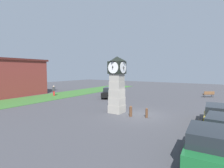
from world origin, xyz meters
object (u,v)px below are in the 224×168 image
object	(u,v)px
car_by_building	(218,115)
car_far_lot	(110,92)
clock_tower	(117,84)
pedestrian_near_bench	(54,90)
bollard_near_tower	(131,111)
car_navy_sedan	(209,146)
car_near_tower	(222,128)
bench	(209,94)
bollard_mid_row	(147,113)

from	to	relation	value
car_by_building	car_far_lot	distance (m)	15.30
clock_tower	car_far_lot	world-z (taller)	clock_tower
car_far_lot	pedestrian_near_bench	size ratio (longest dim) A/B	2.81
bollard_near_tower	car_navy_sedan	bearing A→B (deg)	-128.96
pedestrian_near_bench	car_near_tower	bearing A→B (deg)	-105.31
car_far_lot	pedestrian_near_bench	distance (m)	8.92
car_far_lot	car_near_tower	bearing A→B (deg)	-124.06
car_near_tower	bench	size ratio (longest dim) A/B	2.71
bollard_mid_row	car_navy_sedan	bearing A→B (deg)	-137.69
car_navy_sedan	clock_tower	bearing A→B (deg)	54.99
bench	pedestrian_near_bench	distance (m)	23.54
car_far_lot	bench	distance (m)	14.72
bench	car_far_lot	bearing A→B (deg)	123.86
clock_tower	bollard_near_tower	world-z (taller)	clock_tower
clock_tower	car_navy_sedan	size ratio (longest dim) A/B	1.33
pedestrian_near_bench	bollard_mid_row	bearing A→B (deg)	-103.03
car_by_building	pedestrian_near_bench	world-z (taller)	pedestrian_near_bench
bollard_mid_row	car_navy_sedan	distance (m)	7.49
pedestrian_near_bench	car_far_lot	bearing A→B (deg)	-67.28
car_near_tower	pedestrian_near_bench	size ratio (longest dim) A/B	2.68
car_far_lot	bench	world-z (taller)	car_far_lot
bollard_mid_row	car_near_tower	size ratio (longest dim) A/B	0.19
car_far_lot	bench	size ratio (longest dim) A/B	2.84
car_by_building	car_near_tower	bearing A→B (deg)	-174.01
car_navy_sedan	bollard_near_tower	bearing A→B (deg)	51.04
bollard_mid_row	car_far_lot	distance (m)	11.38
bollard_near_tower	car_far_lot	bearing A→B (deg)	43.52
bollard_mid_row	car_near_tower	xyz separation A→B (m)	(-2.21, -5.48, 0.34)
bollard_near_tower	car_far_lot	distance (m)	10.70
car_near_tower	pedestrian_near_bench	bearing A→B (deg)	74.69
car_near_tower	bench	xyz separation A→B (m)	(17.77, 1.93, -0.23)
car_near_tower	car_by_building	size ratio (longest dim) A/B	0.98
bench	car_by_building	bearing A→B (deg)	-173.75
bollard_mid_row	car_navy_sedan	world-z (taller)	car_navy_sedan
bench	bollard_near_tower	bearing A→B (deg)	163.05
car_by_building	bench	xyz separation A→B (m)	(14.72, 1.61, -0.26)
bollard_mid_row	car_far_lot	size ratio (longest dim) A/B	0.18
bollard_near_tower	bench	size ratio (longest dim) A/B	0.59
car_near_tower	car_far_lot	bearing A→B (deg)	55.94
bollard_near_tower	car_by_building	xyz separation A→B (m)	(1.23, -6.47, 0.30)
clock_tower	car_by_building	bearing A→B (deg)	-85.16
pedestrian_near_bench	car_by_building	bearing A→B (deg)	-97.94
bollard_mid_row	bollard_near_tower	bearing A→B (deg)	106.71
bollard_mid_row	car_far_lot	xyz separation A→B (m)	(7.36, 8.68, 0.34)
clock_tower	bench	distance (m)	16.92
car_navy_sedan	bench	distance (m)	21.14
bollard_near_tower	car_by_building	size ratio (longest dim) A/B	0.21
clock_tower	pedestrian_near_bench	xyz separation A→B (m)	(3.77, 13.84, -1.85)
bollard_mid_row	pedestrian_near_bench	xyz separation A→B (m)	(3.91, 16.91, 0.50)
car_far_lot	bench	bearing A→B (deg)	-56.14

